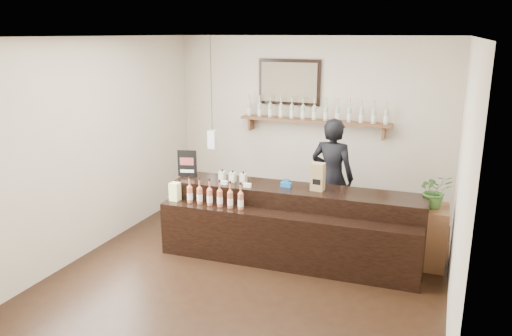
{
  "coord_description": "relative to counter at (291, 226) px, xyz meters",
  "views": [
    {
      "loc": [
        2.08,
        -5.18,
        2.84
      ],
      "look_at": [
        -0.22,
        0.7,
        1.12
      ],
      "focal_mm": 35.0,
      "sensor_mm": 36.0,
      "label": 1
    }
  ],
  "objects": [
    {
      "name": "potted_plant",
      "position": [
        1.69,
        0.42,
        0.55
      ],
      "size": [
        0.48,
        0.45,
        0.43
      ],
      "primitive_type": "imported",
      "rotation": [
        0.0,
        0.0,
        0.39
      ],
      "color": "#3A6629",
      "rests_on": "side_cabinet"
    },
    {
      "name": "promo_sign",
      "position": [
        -1.53,
        0.07,
        0.67
      ],
      "size": [
        0.26,
        0.08,
        0.37
      ],
      "color": "black",
      "rests_on": "counter"
    },
    {
      "name": "counter",
      "position": [
        0.0,
        0.0,
        0.0
      ],
      "size": [
        3.29,
        0.99,
        1.07
      ],
      "color": "black",
      "rests_on": "ground"
    },
    {
      "name": "tape_dispenser",
      "position": [
        -0.11,
        0.1,
        0.53
      ],
      "size": [
        0.14,
        0.06,
        0.12
      ],
      "color": "#175CA6",
      "rests_on": "counter"
    },
    {
      "name": "paper_bag",
      "position": [
        0.3,
        0.12,
        0.66
      ],
      "size": [
        0.17,
        0.13,
        0.36
      ],
      "color": "olive",
      "rests_on": "counter"
    },
    {
      "name": "side_cabinet",
      "position": [
        1.69,
        0.42,
        -0.05
      ],
      "size": [
        0.4,
        0.54,
        0.77
      ],
      "color": "brown",
      "rests_on": "ground"
    },
    {
      "name": "shopkeeper",
      "position": [
        0.3,
        0.97,
        0.53
      ],
      "size": [
        0.75,
        0.53,
        1.93
      ],
      "primitive_type": "imported",
      "rotation": [
        0.0,
        0.0,
        3.04
      ],
      "color": "black",
      "rests_on": "ground"
    },
    {
      "name": "back_wall_decor",
      "position": [
        -0.45,
        1.8,
        1.32
      ],
      "size": [
        2.66,
        0.96,
        1.69
      ],
      "color": "brown",
      "rests_on": "ground"
    },
    {
      "name": "room_shell",
      "position": [
        -0.31,
        -0.58,
        1.27
      ],
      "size": [
        5.0,
        5.0,
        5.0
      ],
      "color": "beige",
      "rests_on": "ground"
    },
    {
      "name": "ground",
      "position": [
        -0.31,
        -0.58,
        -0.43
      ],
      "size": [
        5.0,
        5.0,
        0.0
      ],
      "primitive_type": "plane",
      "color": "black",
      "rests_on": "ground"
    }
  ]
}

